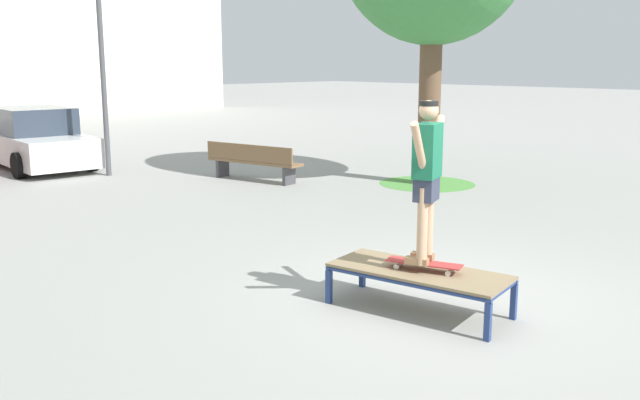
% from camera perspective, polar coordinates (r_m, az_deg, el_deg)
% --- Properties ---
extents(ground_plane, '(120.00, 120.00, 0.00)m').
position_cam_1_polar(ground_plane, '(8.00, 9.62, -8.03)').
color(ground_plane, '#999993').
extents(skate_box, '(1.09, 2.00, 0.46)m').
position_cam_1_polar(skate_box, '(7.49, 8.13, -6.02)').
color(skate_box, navy).
rests_on(skate_box, ground).
extents(skateboard, '(0.46, 0.82, 0.09)m').
position_cam_1_polar(skateboard, '(7.43, 8.54, -5.19)').
color(skateboard, '#B23333').
rests_on(skateboard, skate_box).
extents(skater, '(0.97, 0.42, 1.69)m').
position_cam_1_polar(skater, '(7.21, 8.76, 2.42)').
color(skater, tan).
rests_on(skater, skateboard).
extents(grass_patch_near_right, '(2.08, 2.08, 0.01)m').
position_cam_1_polar(grass_patch_near_right, '(15.32, 8.78, 1.34)').
color(grass_patch_near_right, '#519342').
rests_on(grass_patch_near_right, ground).
extents(car_white, '(2.15, 4.32, 1.50)m').
position_cam_1_polar(car_white, '(18.70, -22.31, 4.55)').
color(car_white, silver).
rests_on(car_white, ground).
extents(park_bench, '(0.89, 2.44, 0.83)m').
position_cam_1_polar(park_bench, '(15.51, -5.54, 3.21)').
color(park_bench, brown).
rests_on(park_bench, ground).
extents(light_post, '(0.36, 0.36, 5.83)m').
position_cam_1_polar(light_post, '(16.81, -17.71, 14.91)').
color(light_post, '#4C4C51').
rests_on(light_post, ground).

